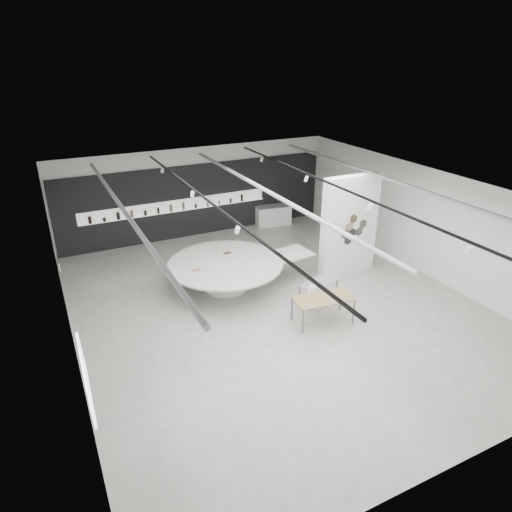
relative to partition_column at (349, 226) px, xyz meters
name	(u,v)px	position (x,y,z in m)	size (l,w,h in m)	color
room	(273,246)	(-3.59, -1.00, 0.27)	(12.02, 14.02, 3.82)	#ABA9A1
back_wall_display	(197,201)	(-3.58, 5.94, -0.26)	(11.80, 0.27, 3.10)	black
partition_column	(349,226)	(0.00, 0.00, 0.00)	(2.20, 0.38, 3.60)	white
display_island	(228,271)	(-4.37, 0.72, -1.16)	(5.25, 4.28, 0.99)	white
sample_table_wood	(323,300)	(-2.67, -2.46, -1.04)	(1.82, 1.05, 0.81)	olive
sample_table_stone	(319,284)	(-2.09, -1.34, -1.20)	(1.42, 1.00, 0.66)	gray
kitchen_counter	(273,215)	(-0.06, 5.51, -1.34)	(1.69, 0.84, 1.28)	white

